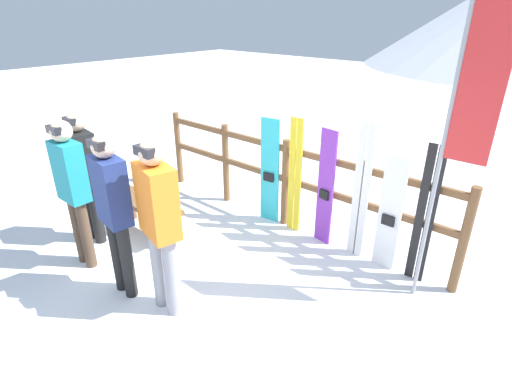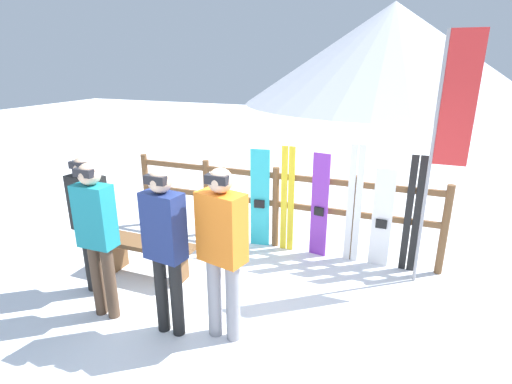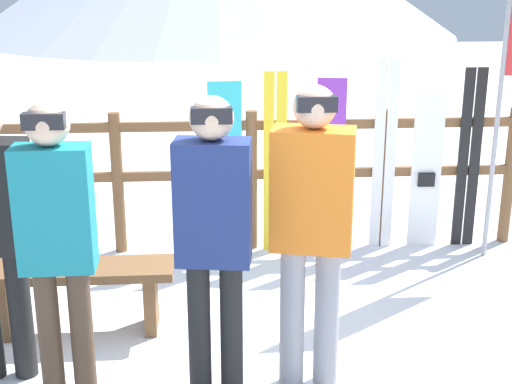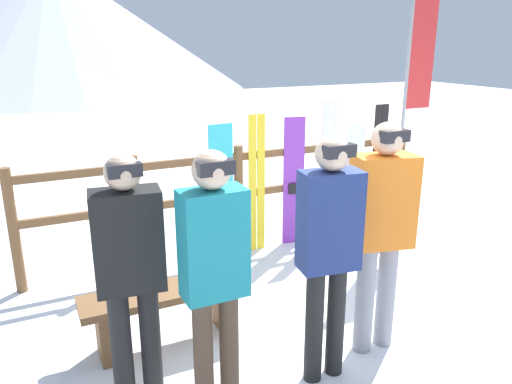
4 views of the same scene
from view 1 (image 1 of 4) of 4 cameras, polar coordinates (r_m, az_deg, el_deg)
ground_plane at (r=4.61m, az=-10.94°, el=-13.01°), size 40.00×40.00×0.00m
fence at (r=5.42m, az=4.22°, el=2.25°), size 4.68×0.10×1.23m
bench at (r=5.54m, az=-15.73°, el=-2.37°), size 1.28×0.36×0.48m
person_navy at (r=4.14m, az=-19.72°, el=-1.75°), size 0.42×0.27×1.76m
person_teal at (r=4.82m, az=-24.80°, el=1.06°), size 0.39×0.23×1.75m
person_black at (r=5.34m, az=-23.32°, el=2.95°), size 0.45×0.28×1.69m
person_orange at (r=3.77m, az=-13.70°, el=-3.56°), size 0.50×0.35×1.79m
snowboard_cyan at (r=5.50m, az=1.98°, el=2.90°), size 0.28×0.08×1.49m
ski_pair_yellow at (r=5.25m, az=5.58°, el=2.21°), size 0.19×0.02×1.57m
snowboard_purple at (r=5.03m, az=9.90°, el=0.45°), size 0.25×0.09×1.51m
ski_pair_white at (r=4.79m, az=14.76°, el=-0.15°), size 0.19×0.02×1.67m
snowboard_white at (r=4.72m, az=18.57°, el=-3.06°), size 0.26×0.06×1.38m
ski_pair_black at (r=4.58m, az=22.99°, el=-3.21°), size 0.19×0.02×1.58m
rental_flag at (r=3.90m, az=27.52°, el=9.63°), size 0.40×0.04×3.02m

